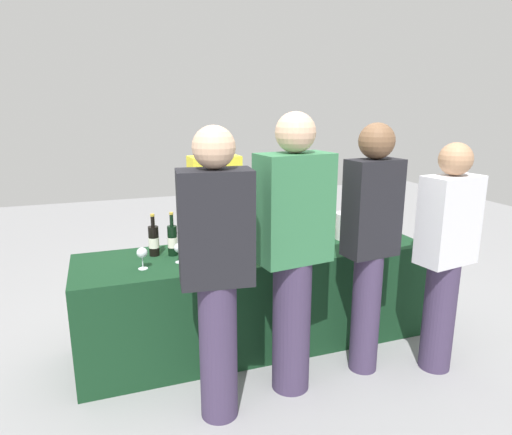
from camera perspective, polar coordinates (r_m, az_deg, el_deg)
The scene contains 20 objects.
ground_plane at distance 3.65m, azimuth 0.00°, elevation -15.42°, with size 12.00×12.00×0.00m, color gray.
tasting_table at distance 3.48m, azimuth 0.00°, elevation -10.04°, with size 2.59×0.71×0.75m, color #14381E.
wine_bottle_0 at distance 3.28m, azimuth -12.84°, elevation -2.86°, with size 0.07×0.07×0.30m.
wine_bottle_1 at distance 3.26m, azimuth -10.56°, elevation -2.83°, with size 0.07×0.07×0.32m.
wine_bottle_2 at distance 3.29m, azimuth -9.14°, elevation -2.41°, with size 0.07×0.07×0.34m.
wine_bottle_3 at distance 3.37m, azimuth -6.78°, elevation -2.13°, with size 0.07×0.07×0.30m.
wine_bottle_4 at distance 3.32m, azimuth -3.90°, elevation -2.27°, with size 0.07×0.07×0.32m.
wine_bottle_5 at distance 3.75m, azimuth 9.30°, elevation -0.50°, with size 0.07×0.07×0.32m.
wine_bottle_6 at distance 3.82m, azimuth 13.25°, elevation -0.31°, with size 0.08×0.08×0.34m.
wine_glass_0 at distance 3.03m, azimuth -14.25°, elevation -4.45°, with size 0.07×0.07×0.15m.
wine_glass_1 at distance 3.10m, azimuth -9.76°, elevation -3.90°, with size 0.07×0.07×0.14m.
wine_glass_2 at distance 3.23m, azimuth 3.16°, elevation -3.12°, with size 0.07×0.07×0.13m.
wine_glass_3 at distance 3.27m, azimuth 5.55°, elevation -2.70°, with size 0.07×0.07×0.15m.
wine_glass_4 at distance 3.57m, azimuth 12.90°, elevation -1.59°, with size 0.07×0.07×0.15m.
ice_bucket at distance 3.68m, azimuth 11.70°, elevation -1.05°, with size 0.22×0.22×0.21m, color silver.
server_pouring at distance 3.86m, azimuth -5.16°, elevation -0.01°, with size 0.43×0.25×1.60m.
guest_0 at distance 2.50m, azimuth -5.03°, elevation -6.40°, with size 0.42×0.27×1.70m.
guest_1 at distance 2.74m, azimuth 4.72°, elevation -3.89°, with size 0.47×0.30×1.76m.
guest_2 at distance 3.03m, azimuth 14.31°, elevation -2.69°, with size 0.37×0.23×1.69m.
guest_3 at distance 3.24m, azimuth 22.92°, elevation -4.06°, with size 0.41×0.27×1.57m.
Camera 1 is at (-1.06, -2.99, 1.80)m, focal length 31.53 mm.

